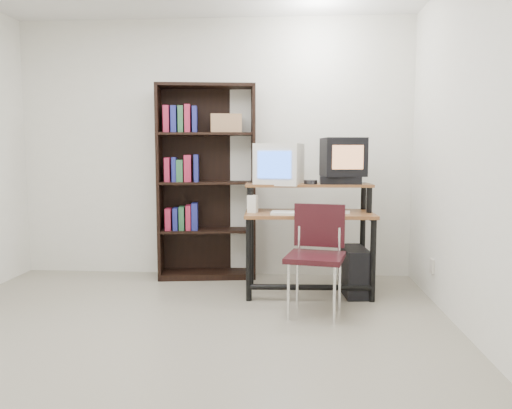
# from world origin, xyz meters

# --- Properties ---
(floor) EXTENTS (4.00, 4.00, 0.01)m
(floor) POSITION_xyz_m (0.00, 0.00, -0.01)
(floor) COLOR #9E9683
(floor) RESTS_ON ground
(back_wall) EXTENTS (4.00, 0.01, 2.60)m
(back_wall) POSITION_xyz_m (0.00, 2.00, 1.30)
(back_wall) COLOR white
(back_wall) RESTS_ON floor
(right_wall) EXTENTS (0.01, 4.00, 2.60)m
(right_wall) POSITION_xyz_m (2.00, 0.00, 1.30)
(right_wall) COLOR white
(right_wall) RESTS_ON floor
(computer_desk) EXTENTS (1.15, 0.61, 0.98)m
(computer_desk) POSITION_xyz_m (0.95, 1.33, 0.68)
(computer_desk) COLOR brown
(computer_desk) RESTS_ON floor
(crt_monitor) EXTENTS (0.46, 0.46, 0.37)m
(crt_monitor) POSITION_xyz_m (0.68, 1.43, 1.16)
(crt_monitor) COLOR white
(crt_monitor) RESTS_ON computer_desk
(vcr) EXTENTS (0.37, 0.27, 0.08)m
(vcr) POSITION_xyz_m (1.23, 1.42, 1.01)
(vcr) COLOR black
(vcr) RESTS_ON computer_desk
(crt_tv) EXTENTS (0.40, 0.40, 0.34)m
(crt_tv) POSITION_xyz_m (1.25, 1.45, 1.22)
(crt_tv) COLOR black
(crt_tv) RESTS_ON vcr
(cd_spindle) EXTENTS (0.14, 0.14, 0.05)m
(cd_spindle) POSITION_xyz_m (0.96, 1.35, 0.99)
(cd_spindle) COLOR #26262B
(cd_spindle) RESTS_ON computer_desk
(keyboard) EXTENTS (0.48, 0.23, 0.03)m
(keyboard) POSITION_xyz_m (0.85, 1.16, 0.74)
(keyboard) COLOR white
(keyboard) RESTS_ON computer_desk
(mousepad) EXTENTS (0.25, 0.21, 0.01)m
(mousepad) POSITION_xyz_m (1.24, 1.25, 0.72)
(mousepad) COLOR black
(mousepad) RESTS_ON computer_desk
(mouse) EXTENTS (0.11, 0.08, 0.03)m
(mouse) POSITION_xyz_m (1.25, 1.24, 0.74)
(mouse) COLOR white
(mouse) RESTS_ON mousepad
(desk_speaker) EXTENTS (0.09, 0.09, 0.17)m
(desk_speaker) POSITION_xyz_m (0.45, 1.26, 0.80)
(desk_speaker) COLOR white
(desk_speaker) RESTS_ON computer_desk
(pc_tower) EXTENTS (0.24, 0.47, 0.42)m
(pc_tower) POSITION_xyz_m (1.35, 1.30, 0.21)
(pc_tower) COLOR black
(pc_tower) RESTS_ON floor
(school_chair) EXTENTS (0.51, 0.51, 0.85)m
(school_chair) POSITION_xyz_m (0.99, 0.78, 0.53)
(school_chair) COLOR black
(school_chair) RESTS_ON floor
(bookshelf) EXTENTS (1.00, 0.44, 1.92)m
(bookshelf) POSITION_xyz_m (-0.06, 1.86, 0.98)
(bookshelf) COLOR black
(bookshelf) RESTS_ON floor
(wall_outlet) EXTENTS (0.02, 0.08, 0.12)m
(wall_outlet) POSITION_xyz_m (1.99, 1.15, 0.30)
(wall_outlet) COLOR beige
(wall_outlet) RESTS_ON right_wall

